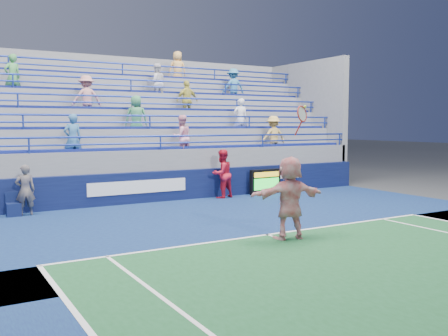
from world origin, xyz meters
TOP-DOWN VIEW (x-y plane):
  - ground at (0.00, 0.00)m, footprint 120.00×120.00m
  - sponsor_wall at (0.00, 6.50)m, footprint 18.00×0.32m
  - bleacher_stand at (-0.01, 10.27)m, footprint 18.00×5.60m
  - serve_speed_board at (4.23, 6.11)m, footprint 1.45×0.24m
  - judge_chair at (-5.11, 6.00)m, footprint 0.42×0.42m
  - tennis_player at (0.22, -0.59)m, footprint 1.95×0.97m
  - line_judge at (-4.77, 5.93)m, footprint 0.59×0.40m
  - ball_girl at (2.21, 6.07)m, footprint 1.03×0.88m

SIDE VIEW (x-z plane):
  - ground at x=0.00m, z-range 0.00..0.00m
  - judge_chair at x=-5.11m, z-range -0.13..0.60m
  - serve_speed_board at x=4.23m, z-range 0.00..1.00m
  - sponsor_wall at x=0.00m, z-range 0.00..1.10m
  - line_judge at x=-4.77m, z-range 0.00..1.57m
  - ball_girl at x=2.21m, z-range 0.00..1.84m
  - tennis_player at x=0.22m, z-range -0.60..2.63m
  - bleacher_stand at x=-0.01m, z-range -1.52..4.61m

